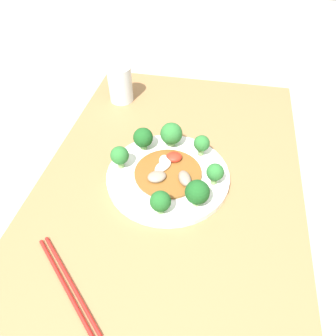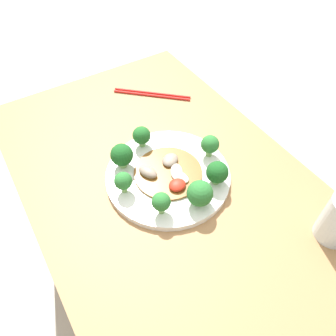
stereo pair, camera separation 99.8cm
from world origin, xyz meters
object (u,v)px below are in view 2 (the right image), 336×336
at_px(broccoli_east, 200,194).
at_px(broccoli_northeast, 217,172).
at_px(broccoli_southeast, 161,202).
at_px(broccoli_west, 142,135).
at_px(stirfry_center, 169,172).
at_px(plate, 168,175).
at_px(broccoli_southwest, 122,155).
at_px(broccoli_north, 210,145).
at_px(chopsticks, 152,94).
at_px(broccoli_south, 124,182).

height_order(broccoli_east, broccoli_northeast, broccoli_east).
relative_size(broccoli_east, broccoli_southeast, 1.12).
xyz_separation_m(broccoli_east, broccoli_west, (-0.23, -0.02, -0.00)).
distance_m(broccoli_northeast, stirfry_center, 0.12).
distance_m(plate, broccoli_southeast, 0.12).
bearing_deg(broccoli_southeast, broccoli_east, 73.18).
xyz_separation_m(broccoli_northeast, stirfry_center, (-0.08, -0.08, -0.03)).
bearing_deg(broccoli_southwest, broccoli_east, 25.95).
relative_size(broccoli_southeast, broccoli_northeast, 0.95).
relative_size(plate, stirfry_center, 1.83).
bearing_deg(broccoli_east, broccoli_southeast, -106.82).
xyz_separation_m(broccoli_east, broccoli_southwest, (-0.19, -0.09, 0.00)).
bearing_deg(broccoli_north, chopsticks, 177.54).
bearing_deg(broccoli_southeast, broccoli_north, 113.37).
xyz_separation_m(broccoli_west, chopsticks, (-0.19, 0.14, -0.05)).
distance_m(broccoli_southeast, broccoli_west, 0.21).
bearing_deg(stirfry_center, broccoli_northeast, 45.97).
relative_size(broccoli_east, broccoli_south, 1.15).
distance_m(plate, broccoli_north, 0.13).
xyz_separation_m(broccoli_southeast, broccoli_north, (-0.08, 0.19, 0.00)).
bearing_deg(broccoli_southeast, broccoli_west, 161.60).
distance_m(broccoli_south, broccoli_west, 0.16).
relative_size(broccoli_north, broccoli_northeast, 0.99).
height_order(broccoli_south, stirfry_center, broccoli_south).
xyz_separation_m(broccoli_southwest, broccoli_west, (-0.04, 0.08, -0.00)).
bearing_deg(stirfry_center, broccoli_north, 90.13).
bearing_deg(chopsticks, broccoli_north, -2.46).
xyz_separation_m(broccoli_south, broccoli_southwest, (-0.07, 0.03, 0.00)).
xyz_separation_m(broccoli_southeast, chopsticks, (-0.39, 0.21, -0.05)).
bearing_deg(chopsticks, broccoli_east, -16.21).
height_order(plate, stirfry_center, stirfry_center).
bearing_deg(stirfry_center, chopsticks, 156.64).
relative_size(broccoli_east, chopsticks, 0.35).
bearing_deg(broccoli_south, broccoli_west, 135.17).
bearing_deg(broccoli_southwest, chopsticks, 136.82).
xyz_separation_m(broccoli_south, broccoli_west, (-0.11, 0.11, -0.00)).
xyz_separation_m(broccoli_east, stirfry_center, (-0.11, -0.01, -0.03)).
distance_m(plate, broccoli_west, 0.13).
bearing_deg(broccoli_northeast, plate, -135.27).
bearing_deg(chopsticks, broccoli_south, -39.34).
relative_size(plate, broccoli_northeast, 4.90).
xyz_separation_m(broccoli_south, chopsticks, (-0.30, 0.25, -0.05)).
bearing_deg(broccoli_west, broccoli_south, -44.83).
distance_m(broccoli_south, broccoli_northeast, 0.21).
relative_size(plate, broccoli_north, 4.96).
relative_size(broccoli_west, chopsticks, 0.31).
distance_m(plate, broccoli_south, 0.12).
relative_size(broccoli_east, broccoli_north, 1.08).
bearing_deg(broccoli_southwest, broccoli_northeast, 44.97).
relative_size(broccoli_northeast, broccoli_southwest, 0.93).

